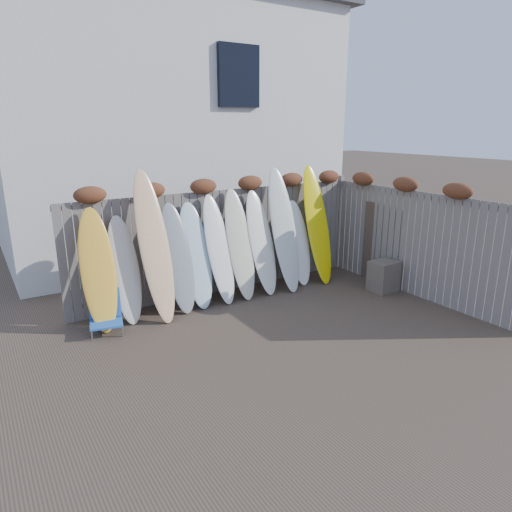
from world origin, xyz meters
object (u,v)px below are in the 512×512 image
surfboard_0 (98,270)px  beach_chair (105,313)px  wooden_crate (384,276)px  lattice_panel (386,244)px

surfboard_0 → beach_chair: bearing=-84.2°
wooden_crate → lattice_panel: (0.40, 0.34, 0.52)m
lattice_panel → surfboard_0: 5.62m
wooden_crate → surfboard_0: 5.34m
beach_chair → lattice_panel: 5.61m
wooden_crate → lattice_panel: lattice_panel is taller
wooden_crate → surfboard_0: size_ratio=0.30×
surfboard_0 → lattice_panel: bearing=-4.6°
lattice_panel → surfboard_0: bearing=161.1°
beach_chair → lattice_panel: size_ratio=0.40×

